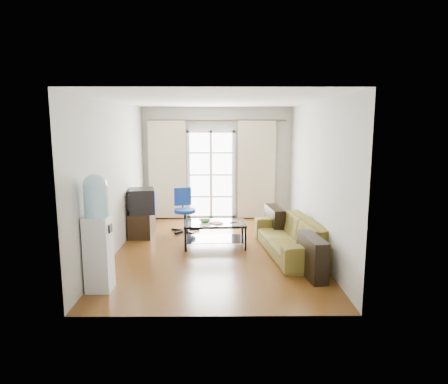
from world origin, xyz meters
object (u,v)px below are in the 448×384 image
object	(u,v)px
crt_tv	(141,201)
tv_stand	(142,224)
sofa	(290,236)
task_chair	(185,219)
coffee_table	(215,231)
water_cooler	(98,230)

from	to	relation	value
crt_tv	tv_stand	bearing A→B (deg)	77.30
sofa	task_chair	bearing A→B (deg)	-134.39
coffee_table	tv_stand	bearing A→B (deg)	155.09
tv_stand	task_chair	xyz separation A→B (m)	(0.85, 0.36, 0.03)
sofa	water_cooler	bearing A→B (deg)	-69.45
tv_stand	water_cooler	world-z (taller)	water_cooler
sofa	crt_tv	xyz separation A→B (m)	(-2.88, 1.11, 0.44)
coffee_table	crt_tv	size ratio (longest dim) A/B	1.87
coffee_table	crt_tv	bearing A→B (deg)	156.41
crt_tv	water_cooler	size ratio (longest dim) A/B	0.38
tv_stand	water_cooler	bearing A→B (deg)	-91.25
sofa	task_chair	xyz separation A→B (m)	(-2.02, 1.51, -0.04)
coffee_table	sofa	bearing A→B (deg)	-18.28
crt_tv	task_chair	bearing A→B (deg)	13.33
tv_stand	water_cooler	distance (m)	2.79
tv_stand	crt_tv	distance (m)	0.50
crt_tv	task_chair	xyz separation A→B (m)	(0.86, 0.40, -0.47)
tv_stand	crt_tv	world-z (taller)	crt_tv
water_cooler	tv_stand	bearing A→B (deg)	89.69
sofa	crt_tv	distance (m)	3.12
water_cooler	task_chair	bearing A→B (deg)	74.40
sofa	tv_stand	distance (m)	3.10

